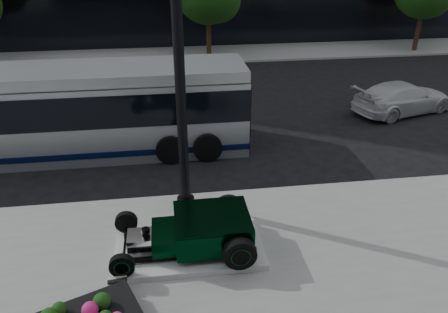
{
  "coord_description": "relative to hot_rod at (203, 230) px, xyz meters",
  "views": [
    {
      "loc": [
        -1.67,
        -12.59,
        6.78
      ],
      "look_at": [
        -0.18,
        -1.91,
        1.2
      ],
      "focal_mm": 35.0,
      "sensor_mm": 36.0,
      "label": 1
    }
  ],
  "objects": [
    {
      "name": "ground",
      "position": [
        1.04,
        4.51,
        -0.7
      ],
      "size": [
        120.0,
        120.0,
        0.0
      ],
      "primitive_type": "plane",
      "color": "black",
      "rests_on": "ground"
    },
    {
      "name": "sidewalk_far",
      "position": [
        1.04,
        18.51,
        -0.64
      ],
      "size": [
        70.0,
        4.0,
        0.12
      ],
      "primitive_type": "cube",
      "color": "gray",
      "rests_on": "ground"
    },
    {
      "name": "display_plinth",
      "position": [
        -0.33,
        -0.0,
        -0.5
      ],
      "size": [
        3.4,
        1.8,
        0.15
      ],
      "primitive_type": "cube",
      "color": "silver",
      "rests_on": "sidewalk_near"
    },
    {
      "name": "hot_rod",
      "position": [
        0.0,
        0.0,
        0.0
      ],
      "size": [
        3.22,
        2.0,
        0.81
      ],
      "color": "black",
      "rests_on": "display_plinth"
    },
    {
      "name": "info_plaque",
      "position": [
        -1.88,
        -1.0,
        -0.45
      ],
      "size": [
        0.43,
        0.34,
        0.31
      ],
      "color": "silver",
      "rests_on": "sidewalk_near"
    },
    {
      "name": "lamppost",
      "position": [
        -0.29,
        2.0,
        3.34
      ],
      "size": [
        0.47,
        0.47,
        8.48
      ],
      "color": "black",
      "rests_on": "sidewalk_near"
    },
    {
      "name": "transit_bus",
      "position": [
        -3.99,
        6.0,
        0.79
      ],
      "size": [
        12.12,
        2.88,
        2.92
      ],
      "color": "#A6AAB0",
      "rests_on": "ground"
    },
    {
      "name": "white_sedan",
      "position": [
        9.09,
        7.92,
        -0.06
      ],
      "size": [
        4.73,
        2.96,
        1.28
      ],
      "primitive_type": "imported",
      "rotation": [
        0.0,
        0.0,
        1.86
      ],
      "color": "silver",
      "rests_on": "ground"
    }
  ]
}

